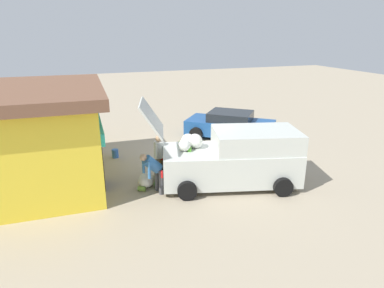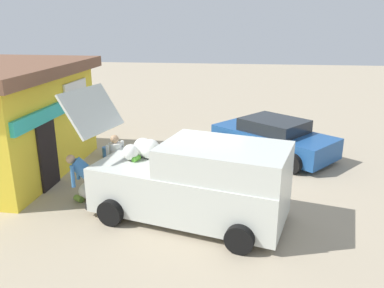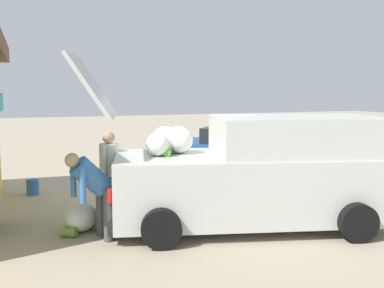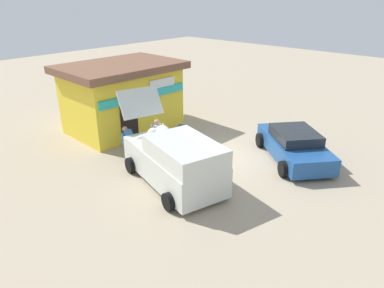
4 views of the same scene
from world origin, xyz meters
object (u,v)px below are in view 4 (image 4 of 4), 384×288
(parked_sedan, at_px, (294,145))
(unloaded_banana_pile, at_px, (141,150))
(vendor_standing, at_px, (157,135))
(storefront_bar, at_px, (123,96))
(customer_bending, at_px, (131,141))
(paint_bucket, at_px, (181,128))
(delivery_van, at_px, (175,160))

(parked_sedan, relative_size, unloaded_banana_pile, 5.04)
(vendor_standing, bearing_deg, unloaded_banana_pile, 129.61)
(vendor_standing, bearing_deg, storefront_bar, 74.41)
(parked_sedan, height_order, vendor_standing, vendor_standing)
(customer_bending, xyz_separation_m, unloaded_banana_pile, (0.55, 0.11, -0.63))
(storefront_bar, relative_size, vendor_standing, 3.57)
(storefront_bar, height_order, unloaded_banana_pile, storefront_bar)
(storefront_bar, bearing_deg, vendor_standing, -105.59)
(paint_bucket, bearing_deg, delivery_van, -137.78)
(delivery_van, height_order, paint_bucket, delivery_van)
(storefront_bar, distance_m, unloaded_banana_pile, 3.65)
(parked_sedan, bearing_deg, customer_bending, 133.12)
(parked_sedan, height_order, paint_bucket, parked_sedan)
(vendor_standing, height_order, unloaded_banana_pile, vendor_standing)
(unloaded_banana_pile, bearing_deg, vendor_standing, -50.39)
(parked_sedan, xyz_separation_m, customer_bending, (-4.53, 4.84, 0.23))
(delivery_van, xyz_separation_m, parked_sedan, (4.72, -2.12, -0.33))
(parked_sedan, bearing_deg, paint_bucket, 99.24)
(parked_sedan, relative_size, customer_bending, 3.12)
(customer_bending, bearing_deg, delivery_van, -93.99)
(customer_bending, bearing_deg, unloaded_banana_pile, 11.08)
(vendor_standing, relative_size, paint_bucket, 4.56)
(storefront_bar, relative_size, unloaded_banana_pile, 6.64)
(storefront_bar, bearing_deg, parked_sedan, -72.43)
(customer_bending, bearing_deg, storefront_bar, 57.18)
(unloaded_banana_pile, bearing_deg, customer_bending, -168.92)
(storefront_bar, xyz_separation_m, paint_bucket, (1.61, -2.37, -1.50))
(delivery_van, distance_m, customer_bending, 2.72)
(parked_sedan, xyz_separation_m, unloaded_banana_pile, (-3.98, 4.94, -0.40))
(vendor_standing, relative_size, unloaded_banana_pile, 1.86)
(unloaded_banana_pile, xyz_separation_m, paint_bucket, (3.07, 0.64, -0.03))
(unloaded_banana_pile, relative_size, paint_bucket, 2.46)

